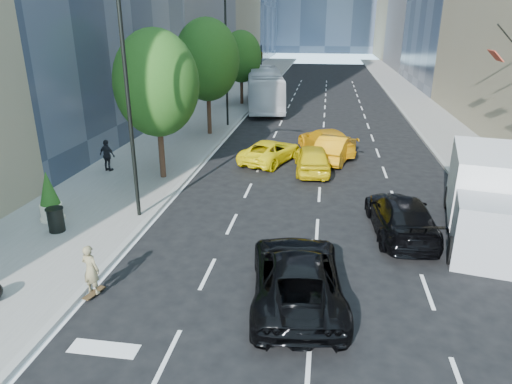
% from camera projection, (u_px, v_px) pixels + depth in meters
% --- Properties ---
extents(ground, '(160.00, 160.00, 0.00)m').
position_uv_depth(ground, '(283.00, 280.00, 14.76)').
color(ground, black).
rests_on(ground, ground).
extents(sidewalk_left, '(6.00, 120.00, 0.15)m').
position_uv_depth(sidewalk_left, '(220.00, 107.00, 43.77)').
color(sidewalk_left, slate).
rests_on(sidewalk_left, ground).
extents(sidewalk_right, '(4.00, 120.00, 0.15)m').
position_uv_depth(sidewalk_right, '(425.00, 113.00, 41.08)').
color(sidewalk_right, slate).
rests_on(sidewalk_right, ground).
extents(lamp_near, '(2.13, 0.22, 10.00)m').
position_uv_depth(lamp_near, '(130.00, 78.00, 17.31)').
color(lamp_near, black).
rests_on(lamp_near, sidewalk_left).
extents(lamp_far, '(2.13, 0.22, 10.00)m').
position_uv_depth(lamp_far, '(228.00, 50.00, 33.96)').
color(lamp_far, black).
rests_on(lamp_far, sidewalk_left).
extents(tree_near, '(4.20, 4.20, 7.46)m').
position_uv_depth(tree_near, '(156.00, 84.00, 22.36)').
color(tree_near, '#332113').
rests_on(tree_near, sidewalk_left).
extents(tree_mid, '(4.50, 4.50, 7.99)m').
position_uv_depth(tree_mid, '(207.00, 60.00, 31.49)').
color(tree_mid, '#332113').
rests_on(tree_mid, sidewalk_left).
extents(tree_far, '(3.90, 3.90, 6.92)m').
position_uv_depth(tree_far, '(241.00, 57.00, 43.76)').
color(tree_far, '#332113').
rests_on(tree_far, sidewalk_left).
extents(traffic_signal, '(2.48, 0.53, 5.20)m').
position_uv_depth(traffic_signal, '(261.00, 55.00, 51.18)').
color(traffic_signal, black).
rests_on(traffic_signal, sidewalk_left).
extents(skateboarder, '(0.66, 0.51, 1.59)m').
position_uv_depth(skateboarder, '(91.00, 273.00, 13.63)').
color(skateboarder, '#716746').
rests_on(skateboarder, ground).
extents(black_sedan_lincoln, '(3.24, 5.90, 1.57)m').
position_uv_depth(black_sedan_lincoln, '(297.00, 276.00, 13.49)').
color(black_sedan_lincoln, black).
rests_on(black_sedan_lincoln, ground).
extents(black_sedan_mercedes, '(2.56, 5.48, 1.55)m').
position_uv_depth(black_sedan_mercedes, '(401.00, 216.00, 17.67)').
color(black_sedan_mercedes, black).
rests_on(black_sedan_mercedes, ground).
extents(taxi_a, '(2.25, 4.70, 1.55)m').
position_uv_depth(taxi_a, '(312.00, 158.00, 25.06)').
color(taxi_a, gold).
rests_on(taxi_a, ground).
extents(taxi_b, '(2.76, 4.99, 1.56)m').
position_uv_depth(taxi_b, '(335.00, 148.00, 27.10)').
color(taxi_b, orange).
rests_on(taxi_b, ground).
extents(taxi_c, '(3.73, 5.21, 1.32)m').
position_uv_depth(taxi_c, '(270.00, 151.00, 26.84)').
color(taxi_c, yellow).
rests_on(taxi_c, ground).
extents(taxi_d, '(4.12, 5.76, 1.55)m').
position_uv_depth(taxi_d, '(326.00, 141.00, 28.66)').
color(taxi_d, orange).
rests_on(taxi_d, ground).
extents(city_bus, '(5.27, 13.39, 3.64)m').
position_uv_depth(city_bus, '(264.00, 88.00, 43.43)').
color(city_bus, white).
rests_on(city_bus, ground).
extents(box_truck, '(3.64, 6.93, 3.15)m').
position_uv_depth(box_truck, '(485.00, 196.00, 17.36)').
color(box_truck, silver).
rests_on(box_truck, ground).
extents(pedestrian_b, '(1.10, 0.72, 1.74)m').
position_uv_depth(pedestrian_b, '(107.00, 155.00, 24.71)').
color(pedestrian_b, black).
rests_on(pedestrian_b, sidewalk_left).
extents(trash_can, '(0.61, 0.61, 0.92)m').
position_uv_depth(trash_can, '(56.00, 220.00, 17.68)').
color(trash_can, black).
rests_on(trash_can, sidewalk_left).
extents(planter_shrub, '(0.87, 0.87, 2.09)m').
position_uv_depth(planter_shrub, '(49.00, 197.00, 18.53)').
color(planter_shrub, beige).
rests_on(planter_shrub, sidewalk_left).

